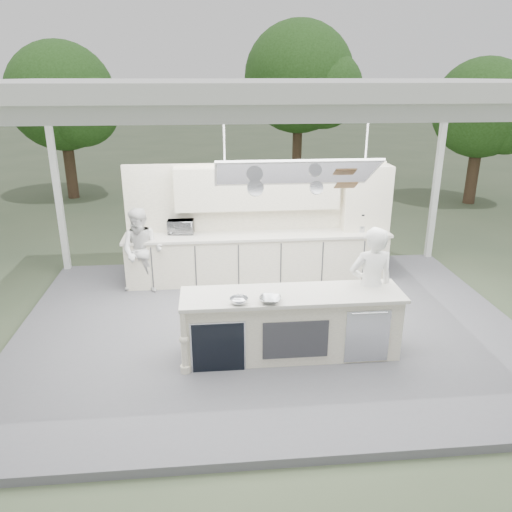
{
  "coord_description": "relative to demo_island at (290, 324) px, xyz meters",
  "views": [
    {
      "loc": [
        -0.9,
        -7.15,
        3.92
      ],
      "look_at": [
        -0.18,
        0.4,
        1.16
      ],
      "focal_mm": 35.0,
      "sensor_mm": 36.0,
      "label": 1
    }
  ],
  "objects": [
    {
      "name": "ground",
      "position": [
        -0.18,
        0.91,
        -0.6
      ],
      "size": [
        90.0,
        90.0,
        0.0
      ],
      "primitive_type": "plane",
      "color": "#495339",
      "rests_on": "ground"
    },
    {
      "name": "stage_deck",
      "position": [
        -0.18,
        0.91,
        -0.54
      ],
      "size": [
        8.0,
        6.0,
        0.12
      ],
      "primitive_type": "cube",
      "color": "#57575C",
      "rests_on": "ground"
    },
    {
      "name": "tent",
      "position": [
        -0.18,
        0.9,
        3.11
      ],
      "size": [
        8.2,
        6.2,
        3.86
      ],
      "color": "white",
      "rests_on": "ground"
    },
    {
      "name": "demo_island",
      "position": [
        0.0,
        0.0,
        0.0
      ],
      "size": [
        3.1,
        0.79,
        0.95
      ],
      "color": "white",
      "rests_on": "stage_deck"
    },
    {
      "name": "back_counter",
      "position": [
        -0.18,
        2.81,
        0.0
      ],
      "size": [
        5.08,
        0.72,
        0.95
      ],
      "color": "white",
      "rests_on": "stage_deck"
    },
    {
      "name": "back_wall_unit",
      "position": [
        0.27,
        3.03,
        0.98
      ],
      "size": [
        5.05,
        0.48,
        2.25
      ],
      "color": "white",
      "rests_on": "stage_deck"
    },
    {
      "name": "tree_cluster",
      "position": [
        -0.34,
        10.68,
        2.69
      ],
      "size": [
        19.55,
        9.4,
        5.85
      ],
      "color": "#443422",
      "rests_on": "ground"
    },
    {
      "name": "head_chef",
      "position": [
        1.2,
        0.21,
        0.43
      ],
      "size": [
        0.7,
        0.49,
        1.82
      ],
      "primitive_type": "imported",
      "rotation": [
        0.0,
        0.0,
        3.22
      ],
      "color": "white",
      "rests_on": "stage_deck"
    },
    {
      "name": "sous_chef",
      "position": [
        -2.33,
        2.46,
        0.32
      ],
      "size": [
        0.87,
        0.74,
        1.59
      ],
      "primitive_type": "imported",
      "rotation": [
        0.0,
        0.0,
        -0.19
      ],
      "color": "silver",
      "rests_on": "stage_deck"
    },
    {
      "name": "toaster_oven",
      "position": [
        -1.64,
        2.99,
        0.61
      ],
      "size": [
        0.52,
        0.37,
        0.27
      ],
      "primitive_type": "imported",
      "rotation": [
        0.0,
        0.0,
        -0.08
      ],
      "color": "#B7B8BE",
      "rests_on": "back_counter"
    },
    {
      "name": "bowl_large",
      "position": [
        -0.32,
        -0.24,
        0.51
      ],
      "size": [
        0.36,
        0.36,
        0.07
      ],
      "primitive_type": "imported",
      "rotation": [
        0.0,
        0.0,
        -0.26
      ],
      "color": "#ACAFB3",
      "rests_on": "demo_island"
    },
    {
      "name": "bowl_small",
      "position": [
        -0.74,
        -0.24,
        0.51
      ],
      "size": [
        0.29,
        0.29,
        0.08
      ],
      "primitive_type": "imported",
      "rotation": [
        0.0,
        0.0,
        0.2
      ],
      "color": "silver",
      "rests_on": "demo_island"
    }
  ]
}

